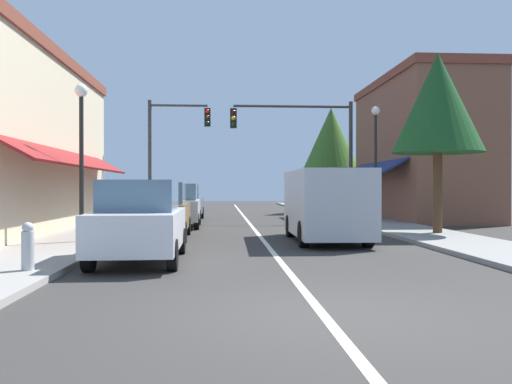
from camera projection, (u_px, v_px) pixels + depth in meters
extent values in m
plane|color=#33302D|center=(249.00, 223.00, 24.74)|extent=(80.00, 80.00, 0.00)
cube|color=gray|center=(128.00, 222.00, 24.38)|extent=(2.60, 56.00, 0.12)
cube|color=gray|center=(366.00, 221.00, 25.10)|extent=(2.60, 56.00, 0.12)
cube|color=silver|center=(249.00, 223.00, 24.74)|extent=(0.14, 52.00, 0.01)
cube|color=slate|center=(58.00, 194.00, 18.30)|extent=(0.08, 10.64, 1.80)
cube|color=maroon|center=(76.00, 159.00, 18.33)|extent=(1.27, 11.76, 0.73)
cube|color=slate|center=(24.00, 94.00, 15.20)|extent=(0.08, 1.10, 1.30)
cube|color=slate|center=(81.00, 121.00, 21.35)|extent=(0.08, 1.10, 1.30)
cube|color=brown|center=(420.00, 153.00, 27.29)|extent=(4.06, 10.00, 6.78)
cube|color=brown|center=(420.00, 82.00, 27.26)|extent=(4.26, 10.20, 0.40)
cube|color=slate|center=(382.00, 192.00, 27.18)|extent=(0.08, 7.60, 1.80)
cube|color=navy|center=(370.00, 168.00, 27.13)|extent=(1.27, 8.40, 0.73)
cube|color=slate|center=(396.00, 117.00, 24.95)|extent=(0.08, 1.10, 1.30)
cube|color=slate|center=(370.00, 128.00, 29.35)|extent=(0.08, 1.10, 1.30)
cube|color=silver|center=(140.00, 229.00, 11.63)|extent=(1.77, 4.12, 0.80)
cube|color=slate|center=(140.00, 196.00, 11.53)|extent=(1.55, 2.02, 0.66)
cylinder|color=black|center=(115.00, 242.00, 12.92)|extent=(0.21, 0.62, 0.62)
cylinder|color=black|center=(181.00, 241.00, 13.05)|extent=(0.21, 0.62, 0.62)
cylinder|color=black|center=(89.00, 256.00, 10.23)|extent=(0.21, 0.62, 0.62)
cylinder|color=black|center=(172.00, 255.00, 10.35)|extent=(0.21, 0.62, 0.62)
cube|color=brown|center=(160.00, 216.00, 16.87)|extent=(1.78, 4.13, 0.80)
cube|color=slate|center=(160.00, 193.00, 16.76)|extent=(1.55, 2.02, 0.66)
cylinder|color=black|center=(140.00, 226.00, 18.16)|extent=(0.21, 0.62, 0.62)
cylinder|color=black|center=(187.00, 226.00, 18.29)|extent=(0.21, 0.62, 0.62)
cylinder|color=black|center=(128.00, 233.00, 15.46)|extent=(0.21, 0.62, 0.62)
cylinder|color=black|center=(183.00, 232.00, 15.59)|extent=(0.21, 0.62, 0.62)
cube|color=#B7BABF|center=(178.00, 210.00, 21.81)|extent=(1.78, 4.12, 0.80)
cube|color=slate|center=(178.00, 192.00, 21.70)|extent=(1.55, 2.02, 0.66)
cylinder|color=black|center=(162.00, 218.00, 23.10)|extent=(0.21, 0.62, 0.62)
cylinder|color=black|center=(198.00, 218.00, 23.22)|extent=(0.21, 0.62, 0.62)
cylinder|color=black|center=(155.00, 222.00, 20.40)|extent=(0.21, 0.62, 0.62)
cylinder|color=black|center=(196.00, 222.00, 20.52)|extent=(0.21, 0.62, 0.62)
cube|color=#4C5156|center=(184.00, 206.00, 26.56)|extent=(1.80, 4.13, 0.80)
cube|color=slate|center=(184.00, 191.00, 26.45)|extent=(1.56, 2.03, 0.66)
cylinder|color=black|center=(171.00, 213.00, 27.87)|extent=(0.21, 0.62, 0.62)
cylinder|color=black|center=(202.00, 213.00, 27.95)|extent=(0.21, 0.62, 0.62)
cylinder|color=black|center=(165.00, 215.00, 25.17)|extent=(0.21, 0.62, 0.62)
cylinder|color=black|center=(199.00, 215.00, 25.24)|extent=(0.21, 0.62, 0.62)
cube|color=#B2B7BC|center=(325.00, 202.00, 16.02)|extent=(2.04, 5.03, 1.90)
cube|color=slate|center=(313.00, 188.00, 18.41)|extent=(1.73, 0.30, 0.84)
cube|color=black|center=(312.00, 220.00, 18.60)|extent=(1.86, 0.23, 0.24)
cylinder|color=black|center=(290.00, 226.00, 17.53)|extent=(0.25, 0.72, 0.72)
cylinder|color=black|center=(344.00, 226.00, 17.62)|extent=(0.25, 0.72, 0.72)
cylinder|color=black|center=(303.00, 234.00, 14.43)|extent=(0.25, 0.72, 0.72)
cylinder|color=black|center=(368.00, 234.00, 14.52)|extent=(0.25, 0.72, 0.72)
cylinder|color=#333333|center=(351.00, 162.00, 25.18)|extent=(0.18, 0.18, 5.65)
cylinder|color=#333333|center=(292.00, 106.00, 24.98)|extent=(5.51, 0.12, 0.12)
cube|color=black|center=(233.00, 118.00, 24.62)|extent=(0.30, 0.24, 0.90)
sphere|color=#420F0F|center=(233.00, 112.00, 24.49)|extent=(0.20, 0.20, 0.20)
sphere|color=yellow|center=(233.00, 118.00, 24.49)|extent=(0.20, 0.20, 0.20)
sphere|color=#0C3316|center=(233.00, 124.00, 24.49)|extent=(0.20, 0.20, 0.20)
cylinder|color=#333333|center=(150.00, 160.00, 26.50)|extent=(0.18, 0.18, 5.94)
cylinder|color=#333333|center=(179.00, 105.00, 26.57)|extent=(2.85, 0.12, 0.12)
cube|color=black|center=(207.00, 117.00, 26.49)|extent=(0.30, 0.24, 0.90)
sphere|color=red|center=(207.00, 111.00, 26.36)|extent=(0.20, 0.20, 0.20)
sphere|color=#3D2D0C|center=(207.00, 117.00, 26.36)|extent=(0.20, 0.20, 0.20)
sphere|color=#0C3316|center=(207.00, 123.00, 26.36)|extent=(0.20, 0.20, 0.20)
cylinder|color=black|center=(81.00, 171.00, 14.87)|extent=(0.12, 0.12, 4.13)
sphere|color=white|center=(81.00, 90.00, 14.85)|extent=(0.36, 0.36, 0.36)
cylinder|color=black|center=(375.00, 171.00, 22.52)|extent=(0.12, 0.12, 4.67)
sphere|color=white|center=(376.00, 111.00, 22.50)|extent=(0.36, 0.36, 0.36)
cylinder|color=#4C331E|center=(438.00, 188.00, 17.74)|extent=(0.30, 0.30, 3.22)
cone|color=#19471E|center=(438.00, 103.00, 17.72)|extent=(3.00, 3.00, 3.30)
cylinder|color=#4C331E|center=(331.00, 186.00, 34.08)|extent=(0.30, 0.30, 3.38)
cone|color=#386626|center=(331.00, 138.00, 34.06)|extent=(3.50, 3.50, 3.85)
cylinder|color=#B2B2B7|center=(28.00, 251.00, 9.67)|extent=(0.22, 0.22, 0.70)
sphere|color=#B2B2B7|center=(28.00, 228.00, 9.66)|extent=(0.20, 0.20, 0.20)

